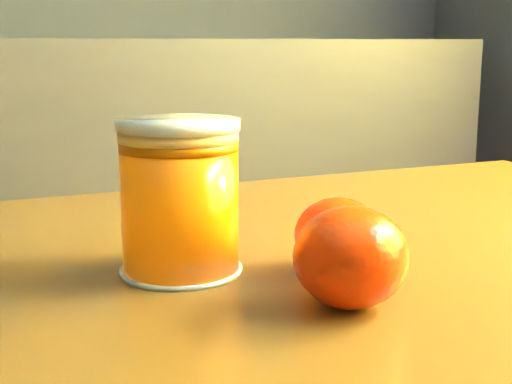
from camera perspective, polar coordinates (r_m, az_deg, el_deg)
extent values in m
cube|color=brown|center=(0.52, 4.34, -8.51)|extent=(1.08, 0.85, 0.04)
cylinder|color=#F76804|center=(0.50, -6.10, -1.23)|extent=(0.08, 0.08, 0.09)
cylinder|color=#F3C363|center=(0.49, -6.22, 4.53)|extent=(0.08, 0.08, 0.01)
cylinder|color=silver|center=(0.49, -6.24, 5.27)|extent=(0.09, 0.09, 0.01)
ellipsoid|color=#F43204|center=(0.44, 7.58, -5.18)|extent=(0.07, 0.07, 0.06)
ellipsoid|color=#F43204|center=(0.51, 6.55, -3.48)|extent=(0.08, 0.08, 0.05)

